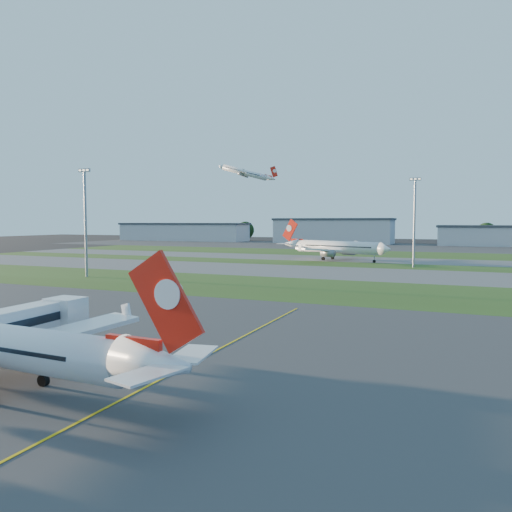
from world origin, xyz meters
The scene contains 19 objects.
ground centered at (0.00, 0.00, 0.00)m, with size 700.00×700.00×0.00m, color black.
apron_near centered at (0.00, 0.00, 0.01)m, with size 300.00×70.00×0.01m, color #333335.
grass_strip_a centered at (0.00, 52.00, 0.01)m, with size 300.00×34.00×0.01m, color #2B4517.
taxiway_a centered at (0.00, 85.00, 0.01)m, with size 300.00×32.00×0.01m, color #515154.
grass_strip_b centered at (0.00, 110.00, 0.01)m, with size 300.00×18.00×0.01m, color #2B4517.
taxiway_b centered at (0.00, 132.00, 0.01)m, with size 300.00×26.00×0.01m, color #515154.
grass_strip_c centered at (0.00, 165.00, 0.01)m, with size 300.00×40.00×0.01m, color #2B4517.
apron_far centered at (0.00, 225.00, 0.01)m, with size 400.00×80.00×0.01m, color #333335.
yellow_line centered at (5.00, 0.00, 0.00)m, with size 0.25×60.00×0.02m, color gold.
airliner_taxiing centered at (-11.85, 125.22, 4.46)m, with size 38.91×32.93×12.70m.
airliner_departing centered at (-79.72, 201.41, 39.06)m, with size 29.69×24.96×9.34m.
light_mast_west centered at (-55.00, 52.00, 14.81)m, with size 3.20×0.70×25.80m.
light_mast_centre centered at (15.00, 108.00, 14.81)m, with size 3.20×0.70×25.80m.
hangar_far_west centered at (-150.00, 255.00, 6.14)m, with size 91.80×23.00×12.20m.
hangar_west centered at (-45.00, 255.00, 7.64)m, with size 71.40×23.00×15.20m.
tree_far_west centered at (-190.00, 268.00, 6.49)m, with size 11.00×11.00×12.00m.
tree_west centered at (-110.00, 270.00, 7.14)m, with size 12.10×12.10×13.20m.
tree_mid_west centered at (-20.00, 266.00, 5.84)m, with size 9.90×9.90×10.80m.
tree_mid_east centered at (40.00, 269.00, 6.81)m, with size 11.55×11.55×12.60m.
Camera 1 is at (28.30, -42.04, 13.38)m, focal length 35.00 mm.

